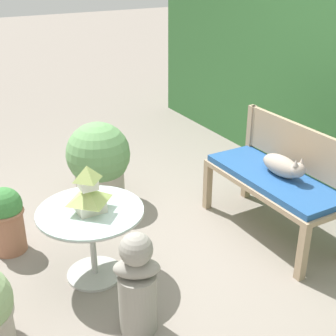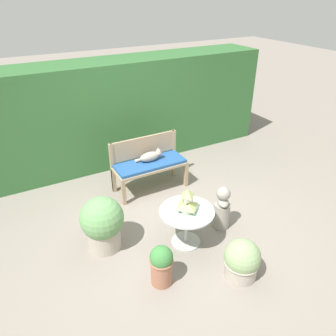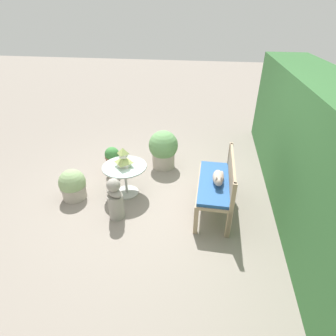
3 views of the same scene
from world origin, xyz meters
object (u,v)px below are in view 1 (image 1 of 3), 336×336
object	(u,v)px
cat	(283,166)
garden_bust	(137,286)
potted_plant_bench_right	(99,162)
potted_plant_hedge_corner	(6,218)
patio_table	(91,224)
pagoda_birdhouse	(89,192)
garden_bench	(273,183)

from	to	relation	value
cat	garden_bust	bearing A→B (deg)	-76.26
garden_bust	potted_plant_bench_right	world-z (taller)	potted_plant_bench_right
cat	potted_plant_hedge_corner	world-z (taller)	cat
patio_table	garden_bust	size ratio (longest dim) A/B	1.07
pagoda_birdhouse	potted_plant_bench_right	xyz separation A→B (m)	(-1.01, 0.47, -0.29)
potted_plant_bench_right	cat	bearing A→B (deg)	40.70
garden_bench	pagoda_birdhouse	distance (m)	1.50
cat	pagoda_birdhouse	distance (m)	1.54
cat	potted_plant_bench_right	bearing A→B (deg)	-140.95
patio_table	pagoda_birdhouse	world-z (taller)	pagoda_birdhouse
potted_plant_bench_right	garden_bust	bearing A→B (deg)	-14.58
pagoda_birdhouse	garden_bust	xyz separation A→B (m)	(0.63, 0.04, -0.36)
garden_bench	cat	world-z (taller)	cat
garden_bust	cat	bearing A→B (deg)	42.74
garden_bench	patio_table	size ratio (longest dim) A/B	1.68
patio_table	potted_plant_hedge_corner	xyz separation A→B (m)	(-0.62, -0.46, -0.14)
cat	pagoda_birdhouse	bearing A→B (deg)	-99.80
garden_bust	potted_plant_bench_right	size ratio (longest dim) A/B	0.89
potted_plant_bench_right	potted_plant_hedge_corner	xyz separation A→B (m)	(0.39, -0.92, -0.11)
pagoda_birdhouse	potted_plant_hedge_corner	xyz separation A→B (m)	(-0.62, -0.46, -0.39)
garden_bench	potted_plant_hedge_corner	xyz separation A→B (m)	(-0.80, -1.93, -0.16)
garden_bench	cat	size ratio (longest dim) A/B	2.58
patio_table	pagoda_birdhouse	distance (m)	0.25
patio_table	pagoda_birdhouse	bearing A→B (deg)	180.00
potted_plant_hedge_corner	garden_bust	bearing A→B (deg)	21.74
patio_table	potted_plant_hedge_corner	distance (m)	0.78
pagoda_birdhouse	potted_plant_bench_right	size ratio (longest dim) A/B	0.43
patio_table	potted_plant_bench_right	xyz separation A→B (m)	(-1.01, 0.47, -0.03)
garden_bench	pagoda_birdhouse	xyz separation A→B (m)	(-0.18, -1.47, 0.23)
pagoda_birdhouse	garden_bust	size ratio (longest dim) A/B	0.48
patio_table	potted_plant_bench_right	distance (m)	1.11
garden_bench	cat	distance (m)	0.17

